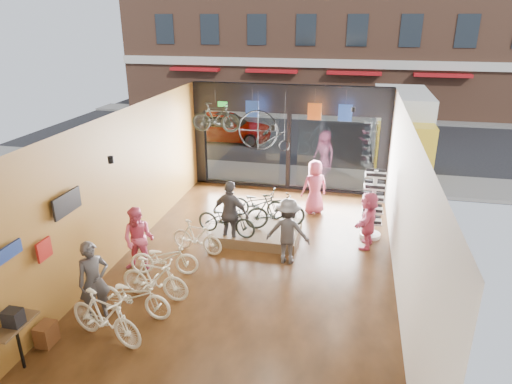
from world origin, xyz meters
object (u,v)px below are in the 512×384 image
(display_platform, at_px, (257,232))
(display_bike_left, at_px, (226,219))
(floor_bike_3, at_px, (155,278))
(floor_bike_4, at_px, (164,258))
(display_bike_right, at_px, (258,203))
(customer_1, at_px, (139,240))
(customer_0, at_px, (94,281))
(customer_2, at_px, (231,214))
(hung_bike, at_px, (216,117))
(floor_bike_2, at_px, (133,296))
(customer_5, at_px, (368,220))
(floor_bike_1, at_px, (105,317))
(customer_3, at_px, (288,231))
(customer_4, at_px, (315,187))
(floor_bike_5, at_px, (197,237))
(display_bike_mid, at_px, (275,211))
(penny_farthing, at_px, (266,132))
(box_truck, at_px, (402,127))
(sunglasses_rack, at_px, (373,204))
(street_car, at_px, (226,126))

(display_platform, xyz_separation_m, display_bike_left, (-0.74, -0.62, 0.61))
(floor_bike_3, xyz_separation_m, floor_bike_4, (-0.20, 1.00, -0.05))
(display_bike_right, height_order, customer_1, customer_1)
(customer_0, height_order, customer_2, customer_2)
(display_platform, bearing_deg, hung_bike, 128.43)
(floor_bike_2, height_order, customer_5, customer_5)
(display_platform, distance_m, display_bike_left, 1.14)
(floor_bike_1, xyz_separation_m, customer_3, (3.00, 3.81, 0.34))
(customer_4, bearing_deg, customer_0, 30.57)
(customer_0, bearing_deg, display_bike_right, 19.56)
(floor_bike_5, bearing_deg, floor_bike_3, -174.33)
(display_bike_mid, height_order, customer_0, customer_0)
(customer_4, bearing_deg, floor_bike_5, 21.61)
(floor_bike_1, xyz_separation_m, penny_farthing, (1.70, 7.50, 1.96))
(box_truck, relative_size, display_bike_mid, 4.09)
(display_bike_left, bearing_deg, floor_bike_4, 160.14)
(box_truck, xyz_separation_m, floor_bike_3, (-6.18, -12.68, -0.90))
(floor_bike_2, relative_size, floor_bike_4, 1.05)
(floor_bike_1, height_order, hung_bike, hung_bike)
(customer_0, bearing_deg, floor_bike_1, -93.81)
(customer_4, bearing_deg, customer_1, 20.83)
(floor_bike_1, height_order, sunglasses_rack, sunglasses_rack)
(box_truck, height_order, customer_3, box_truck)
(floor_bike_2, distance_m, customer_2, 3.76)
(floor_bike_5, relative_size, display_bike_mid, 0.87)
(street_car, bearing_deg, display_bike_mid, -156.69)
(hung_bike, bearing_deg, display_bike_mid, -138.31)
(display_bike_right, distance_m, customer_1, 3.92)
(customer_4, relative_size, hung_bike, 1.11)
(display_bike_left, xyz_separation_m, sunglasses_rack, (3.94, 1.33, 0.26))
(street_car, relative_size, customer_2, 2.44)
(street_car, distance_m, floor_bike_5, 11.70)
(floor_bike_3, xyz_separation_m, display_bike_left, (0.87, 2.86, 0.26))
(customer_3, xyz_separation_m, hung_bike, (-2.97, 3.64, 2.05))
(customer_1, relative_size, penny_farthing, 1.03)
(floor_bike_4, relative_size, floor_bike_5, 1.12)
(display_platform, bearing_deg, customer_5, 1.43)
(customer_1, height_order, sunglasses_rack, sunglasses_rack)
(box_truck, bearing_deg, customer_4, -114.06)
(display_bike_mid, height_order, customer_4, customer_4)
(display_bike_left, distance_m, penny_farthing, 3.57)
(display_bike_left, distance_m, customer_5, 3.88)
(display_bike_right, distance_m, penny_farthing, 2.46)
(display_platform, bearing_deg, display_bike_right, 100.56)
(customer_4, height_order, hung_bike, hung_bike)
(display_platform, xyz_separation_m, customer_1, (-2.48, -2.41, 0.69))
(floor_bike_5, distance_m, customer_4, 4.42)
(customer_0, bearing_deg, floor_bike_4, 24.68)
(customer_1, bearing_deg, display_bike_left, 41.60)
(display_platform, xyz_separation_m, hung_bike, (-1.90, 2.39, 2.78))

